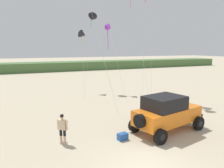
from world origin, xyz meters
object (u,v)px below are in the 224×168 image
object	(u,v)px
cooler_box	(123,137)
person_watching	(62,127)
jeep	(167,112)
kite_orange_streamer	(83,35)
kite_black_sled	(109,28)
kite_yellow_diamond	(92,18)

from	to	relation	value
cooler_box	person_watching	bearing A→B (deg)	157.05
jeep	kite_orange_streamer	xyz separation A→B (m)	(-1.21, 14.37, 5.46)
jeep	kite_black_sled	distance (m)	13.74
kite_orange_streamer	kite_black_sled	bearing A→B (deg)	-41.30
cooler_box	kite_orange_streamer	distance (m)	15.93
cooler_box	kite_orange_streamer	world-z (taller)	kite_orange_streamer
person_watching	kite_yellow_diamond	xyz separation A→B (m)	(5.97, 12.97, 7.56)
cooler_box	kite_black_sled	size ratio (longest dim) A/B	0.07
jeep	cooler_box	xyz separation A→B (m)	(-3.06, -0.07, -1.01)
person_watching	kite_black_sled	xyz separation A→B (m)	(7.45, 11.48, 6.40)
jeep	person_watching	world-z (taller)	jeep
jeep	kite_yellow_diamond	size ratio (longest dim) A/B	0.55
kite_black_sled	kite_orange_streamer	xyz separation A→B (m)	(-2.44, 2.14, -0.68)
jeep	person_watching	xyz separation A→B (m)	(-6.22, 0.75, -0.26)
kite_yellow_diamond	kite_orange_streamer	size ratio (longest dim) A/B	1.27
kite_black_sled	person_watching	bearing A→B (deg)	-122.98
person_watching	kite_yellow_diamond	world-z (taller)	kite_yellow_diamond
jeep	person_watching	distance (m)	6.27
jeep	cooler_box	bearing A→B (deg)	-178.60
cooler_box	kite_orange_streamer	xyz separation A→B (m)	(1.85, 14.44, 6.47)
kite_black_sled	kite_orange_streamer	distance (m)	3.31
person_watching	cooler_box	world-z (taller)	person_watching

